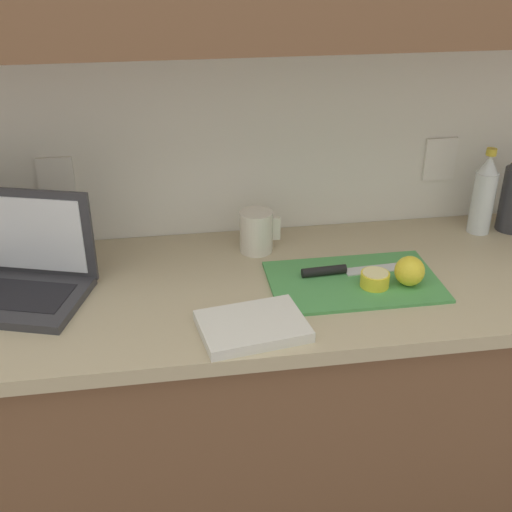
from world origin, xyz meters
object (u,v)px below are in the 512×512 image
(lemon_whole_beside, at_px, (410,271))
(lemon_half_cut, at_px, (375,279))
(bottle_green_soda, at_px, (484,195))
(measuring_cup, at_px, (256,232))
(laptop, at_px, (18,271))
(knife, at_px, (340,271))
(cutting_board, at_px, (354,282))

(lemon_whole_beside, bearing_deg, lemon_half_cut, 176.61)
(bottle_green_soda, xyz_separation_m, measuring_cup, (-0.63, -0.02, -0.05))
(laptop, xyz_separation_m, knife, (0.75, -0.04, -0.04))
(cutting_board, xyz_separation_m, measuring_cup, (-0.20, 0.20, 0.05))
(cutting_board, bearing_deg, laptop, 174.28)
(lemon_whole_beside, distance_m, bottle_green_soda, 0.40)
(lemon_half_cut, bearing_deg, cutting_board, 140.47)
(laptop, height_order, lemon_half_cut, laptop)
(laptop, height_order, cutting_board, laptop)
(cutting_board, bearing_deg, measuring_cup, 135.17)
(knife, relative_size, measuring_cup, 2.72)
(cutting_board, distance_m, lemon_whole_beside, 0.13)
(bottle_green_soda, distance_m, measuring_cup, 0.63)
(lemon_whole_beside, height_order, bottle_green_soda, bottle_green_soda)
(laptop, relative_size, bottle_green_soda, 1.57)
(knife, height_order, lemon_half_cut, lemon_half_cut)
(lemon_half_cut, bearing_deg, measuring_cup, 135.97)
(lemon_whole_beside, bearing_deg, cutting_board, 162.81)
(measuring_cup, bearing_deg, cutting_board, -44.83)
(measuring_cup, bearing_deg, lemon_half_cut, -44.03)
(lemon_half_cut, bearing_deg, lemon_whole_beside, -3.39)
(cutting_board, height_order, lemon_half_cut, lemon_half_cut)
(laptop, relative_size, measuring_cup, 3.42)
(laptop, bearing_deg, measuring_cup, 29.69)
(lemon_half_cut, xyz_separation_m, measuring_cup, (-0.24, 0.24, 0.03))
(lemon_whole_beside, relative_size, bottle_green_soda, 0.30)
(lemon_whole_beside, bearing_deg, laptop, 172.69)
(laptop, bearing_deg, bottle_green_soda, 24.32)
(cutting_board, relative_size, bottle_green_soda, 1.68)
(lemon_whole_beside, xyz_separation_m, bottle_green_soda, (0.30, 0.26, 0.07))
(laptop, xyz_separation_m, lemon_whole_beside, (0.90, -0.12, -0.01))
(knife, xyz_separation_m, bottle_green_soda, (0.45, 0.19, 0.09))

